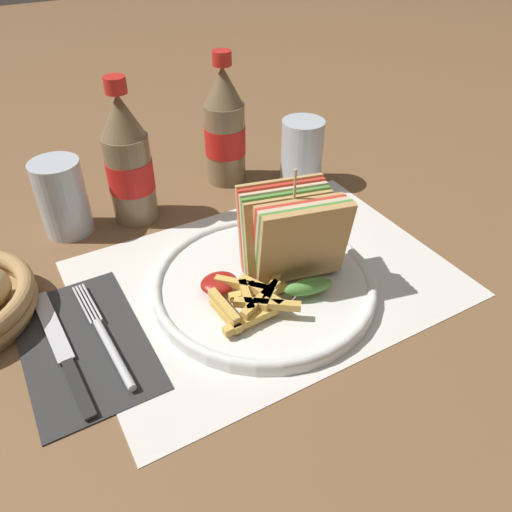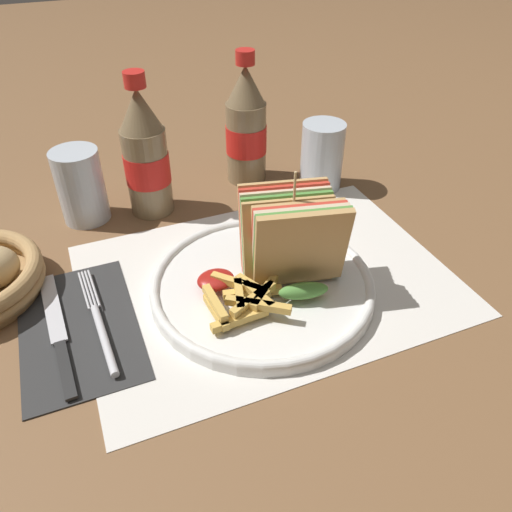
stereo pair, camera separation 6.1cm
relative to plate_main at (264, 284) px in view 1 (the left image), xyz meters
name	(u,v)px [view 1 (the left image)]	position (x,y,z in m)	size (l,w,h in m)	color
ground_plane	(258,308)	(-0.02, -0.02, -0.01)	(4.00, 4.00, 0.00)	brown
placemat	(267,278)	(0.01, 0.02, -0.01)	(0.46, 0.33, 0.00)	silver
plate_main	(264,284)	(0.00, 0.00, 0.00)	(0.28, 0.28, 0.02)	white
club_sandwich	(293,237)	(0.04, 0.00, 0.06)	(0.12, 0.12, 0.14)	tan
fries_pile	(252,299)	(-0.04, -0.04, 0.02)	(0.10, 0.10, 0.02)	gold
ketchup_blob	(219,283)	(-0.06, 0.01, 0.02)	(0.05, 0.04, 0.02)	maroon
napkin	(83,343)	(-0.22, 0.02, -0.01)	(0.13, 0.21, 0.00)	#2D2D2D
fork	(108,342)	(-0.20, 0.00, 0.00)	(0.02, 0.18, 0.01)	silver
knife	(62,350)	(-0.24, 0.02, 0.00)	(0.03, 0.21, 0.00)	black
coke_bottle_near	(129,163)	(-0.08, 0.24, 0.08)	(0.07, 0.07, 0.21)	#7A6647
coke_bottle_far	(225,129)	(0.09, 0.28, 0.08)	(0.07, 0.07, 0.21)	#7A6647
glass_near	(302,153)	(0.19, 0.20, 0.04)	(0.07, 0.07, 0.11)	silver
glass_far	(63,202)	(-0.18, 0.25, 0.04)	(0.07, 0.07, 0.11)	silver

